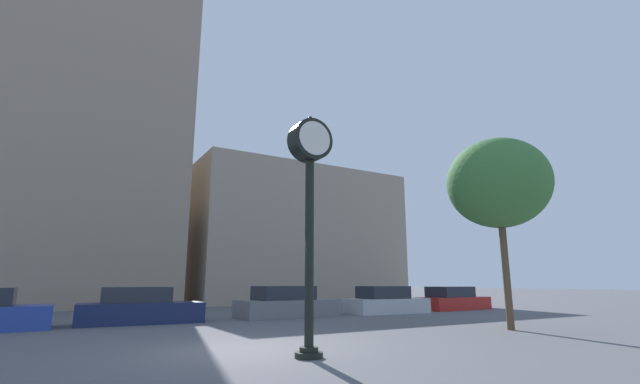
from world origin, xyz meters
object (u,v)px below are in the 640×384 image
at_px(car_grey, 287,304).
at_px(car_silver, 386,302).
at_px(car_navy, 140,308).
at_px(car_red, 452,300).
at_px(bare_tree, 498,184).
at_px(street_clock, 310,184).

bearing_deg(car_grey, car_silver, -7.26).
relative_size(car_navy, car_red, 0.99).
bearing_deg(car_grey, bare_tree, -67.54).
relative_size(car_navy, bare_tree, 0.70).
relative_size(car_silver, car_red, 0.91).
bearing_deg(car_navy, bare_tree, -36.67).
relative_size(street_clock, car_silver, 1.26).
xyz_separation_m(street_clock, car_navy, (-1.92, 9.95, -3.16)).
bearing_deg(street_clock, car_grey, 66.34).
bearing_deg(car_red, car_navy, 176.78).
relative_size(car_red, bare_tree, 0.70).
height_order(street_clock, car_silver, street_clock).
xyz_separation_m(street_clock, car_grey, (4.35, 9.92, -3.16)).
xyz_separation_m(car_red, bare_tree, (-6.69, -8.65, 4.46)).
bearing_deg(bare_tree, street_clock, -171.24).
xyz_separation_m(car_navy, car_red, (17.04, -0.00, -0.03)).
distance_m(car_silver, bare_tree, 9.42).
xyz_separation_m(car_grey, car_silver, (5.44, -0.42, -0.01)).
distance_m(car_grey, car_red, 10.77).
relative_size(car_grey, car_red, 1.01).
bearing_deg(street_clock, bare_tree, 8.76).
height_order(car_navy, car_grey, car_grey).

